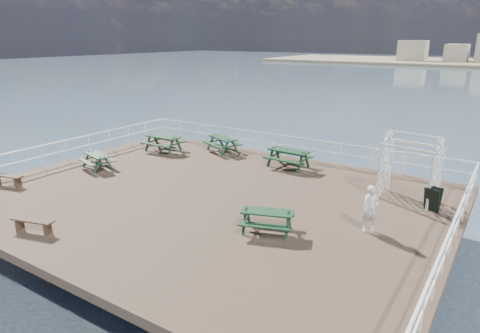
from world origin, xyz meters
name	(u,v)px	position (x,y,z in m)	size (l,w,h in m)	color
ground	(207,198)	(0.00, 0.00, -0.15)	(18.00, 14.00, 0.30)	brown
railing	(241,158)	(-0.07, 2.57, 0.87)	(17.77, 13.76, 1.10)	white
picnic_table_a	(163,140)	(-6.14, 4.11, 0.60)	(1.99, 1.62, 0.94)	#13341C
picnic_table_b	(223,141)	(-3.35, 5.80, 0.57)	(2.28, 2.10, 0.90)	#13341C
picnic_table_c	(289,155)	(0.99, 5.16, 0.61)	(2.06, 1.71, 0.95)	#13341C
picnic_table_d	(97,158)	(-6.54, -0.01, 0.50)	(1.91, 1.70, 0.78)	#13341C
picnic_table_e	(267,217)	(3.66, -1.60, 0.51)	(1.99, 1.79, 0.80)	#13341C
flat_bench_near	(33,222)	(-2.63, -5.74, 0.32)	(1.53, 0.73, 0.43)	brown
flat_bench_far	(6,177)	(-7.80, -3.71, 0.34)	(1.62, 0.72, 0.45)	brown
trellis_arbor	(409,171)	(6.78, 3.77, 1.16)	(2.25, 1.44, 2.62)	white
sandwich_board	(433,199)	(7.80, 3.14, 0.43)	(0.62, 0.52, 0.89)	black
person	(371,209)	(6.42, 0.24, 0.77)	(0.56, 0.37, 1.54)	white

